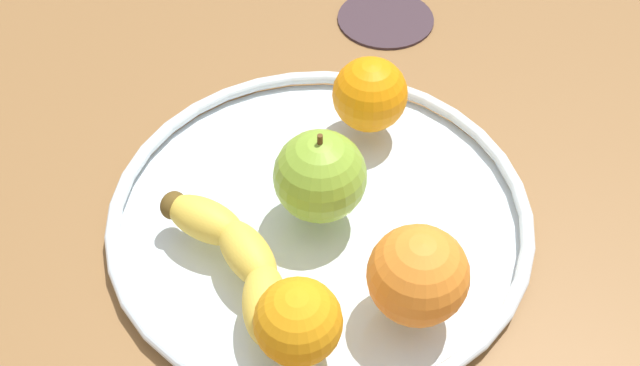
% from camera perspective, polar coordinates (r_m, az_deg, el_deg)
% --- Properties ---
extents(ground_plane, '(1.43, 1.43, 0.04)m').
position_cam_1_polar(ground_plane, '(0.68, -0.00, -3.81)').
color(ground_plane, brown).
extents(fruit_bowl, '(0.36, 0.36, 0.02)m').
position_cam_1_polar(fruit_bowl, '(0.66, -0.00, -2.25)').
color(fruit_bowl, silver).
rests_on(fruit_bowl, ground_plane).
extents(banana, '(0.17, 0.06, 0.03)m').
position_cam_1_polar(banana, '(0.60, -6.20, -5.28)').
color(banana, yellow).
rests_on(banana, fruit_bowl).
extents(apple, '(0.08, 0.08, 0.08)m').
position_cam_1_polar(apple, '(0.62, 0.17, 0.19)').
color(apple, '#84AF32').
rests_on(apple, fruit_bowl).
extents(orange_front_left, '(0.07, 0.07, 0.07)m').
position_cam_1_polar(orange_front_left, '(0.57, 7.17, -6.71)').
color(orange_front_left, orange).
rests_on(orange_front_left, fruit_bowl).
extents(orange_front_right, '(0.07, 0.07, 0.07)m').
position_cam_1_polar(orange_front_right, '(0.70, 3.67, 6.47)').
color(orange_front_right, orange).
rests_on(orange_front_right, fruit_bowl).
extents(orange_center, '(0.06, 0.06, 0.06)m').
position_cam_1_polar(orange_center, '(0.55, -1.61, -10.10)').
color(orange_center, orange).
rests_on(orange_center, fruit_bowl).
extents(ambient_coaster, '(0.11, 0.11, 0.01)m').
position_cam_1_polar(ambient_coaster, '(0.87, 4.82, 11.94)').
color(ambient_coaster, '#38282F').
rests_on(ambient_coaster, ground_plane).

